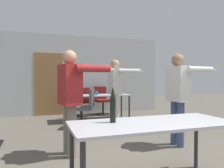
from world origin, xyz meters
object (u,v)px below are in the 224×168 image
at_px(drink_cup, 96,93).
at_px(office_chair_near_pushed, 102,101).
at_px(office_chair_mid_tucked, 84,110).
at_px(person_far_watching, 71,93).
at_px(office_chair_far_left, 82,103).
at_px(beer_bottle, 113,105).
at_px(person_left_plaid, 116,86).
at_px(person_right_polo, 178,90).

bearing_deg(drink_cup, office_chair_near_pushed, 65.47).
bearing_deg(office_chair_mid_tucked, person_far_watching, -175.48).
height_order(office_chair_near_pushed, office_chair_mid_tucked, office_chair_mid_tucked).
height_order(office_chair_far_left, office_chair_near_pushed, same).
relative_size(person_far_watching, office_chair_far_left, 1.78).
bearing_deg(beer_bottle, office_chair_far_left, 83.36).
bearing_deg(office_chair_near_pushed, office_chair_far_left, 10.71).
bearing_deg(person_far_watching, office_chair_mid_tucked, 151.75).
relative_size(person_far_watching, person_left_plaid, 0.98).
relative_size(person_right_polo, person_far_watching, 1.00).
bearing_deg(office_chair_mid_tucked, person_right_polo, -122.61).
bearing_deg(person_right_polo, person_left_plaid, -169.20).
relative_size(office_chair_near_pushed, office_chair_mid_tucked, 0.98).
distance_m(person_left_plaid, office_chair_near_pushed, 1.99).
xyz_separation_m(person_right_polo, office_chair_near_pushed, (-0.35, 3.73, -0.56)).
height_order(office_chair_far_left, beer_bottle, beer_bottle).
xyz_separation_m(office_chair_far_left, office_chair_mid_tucked, (-0.24, -1.61, 0.02)).
distance_m(person_far_watching, person_left_plaid, 2.20).
distance_m(person_far_watching, office_chair_far_left, 3.54).
height_order(person_left_plaid, office_chair_near_pushed, person_left_plaid).
bearing_deg(person_far_watching, office_chair_near_pushed, 146.46).
bearing_deg(office_chair_mid_tucked, beer_bottle, -163.10).
relative_size(person_right_polo, drink_cup, 14.03).
xyz_separation_m(person_far_watching, office_chair_near_pushed, (1.56, 3.62, -0.55)).
height_order(person_far_watching, person_left_plaid, person_left_plaid).
bearing_deg(person_left_plaid, person_right_polo, 16.59).
height_order(person_right_polo, person_left_plaid, person_left_plaid).
xyz_separation_m(person_far_watching, drink_cup, (1.09, 2.60, -0.19)).
bearing_deg(drink_cup, person_right_polo, -73.32).
height_order(person_left_plaid, office_chair_mid_tucked, person_left_plaid).
xyz_separation_m(person_left_plaid, office_chair_far_left, (-0.54, 1.67, -0.57)).
bearing_deg(office_chair_near_pushed, office_chair_mid_tucked, 55.65).
height_order(person_far_watching, beer_bottle, person_far_watching).
distance_m(office_chair_far_left, drink_cup, 0.92).
bearing_deg(person_left_plaid, office_chair_near_pushed, 174.32).
bearing_deg(office_chair_far_left, office_chair_near_pushed, 14.87).
bearing_deg(beer_bottle, person_right_polo, 34.18).
bearing_deg(person_far_watching, office_chair_far_left, 156.17).
xyz_separation_m(office_chair_far_left, office_chair_near_pushed, (0.74, 0.23, 0.00)).
height_order(person_right_polo, office_chair_far_left, person_right_polo).
distance_m(beer_bottle, drink_cup, 3.90).
bearing_deg(person_right_polo, drink_cup, -168.89).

